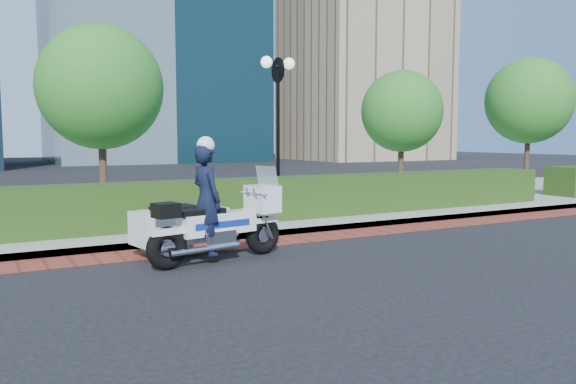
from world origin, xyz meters
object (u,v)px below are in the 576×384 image
lamppost (278,108)px  tree_b (100,88)px  tree_c (402,111)px  police_motorcycle (201,217)px  tree_d (529,101)px

lamppost → tree_b: bearing=163.9°
tree_c → lamppost: bearing=-166.7°
tree_c → police_motorcycle: 11.35m
lamppost → police_motorcycle: (-3.94, -4.56, -2.22)m
police_motorcycle → lamppost: bearing=38.0°
lamppost → tree_d: 12.09m
tree_b → tree_c: (10.00, -0.00, -0.39)m
tree_c → police_motorcycle: (-9.44, -5.86, -2.31)m
lamppost → police_motorcycle: size_ratio=1.58×
tree_b → tree_d: 16.50m
tree_d → tree_b: bearing=180.0°
tree_d → police_motorcycle: tree_d is taller
police_motorcycle → tree_d: bearing=9.1°
lamppost → tree_c: 5.65m
tree_c → police_motorcycle: size_ratio=1.62×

